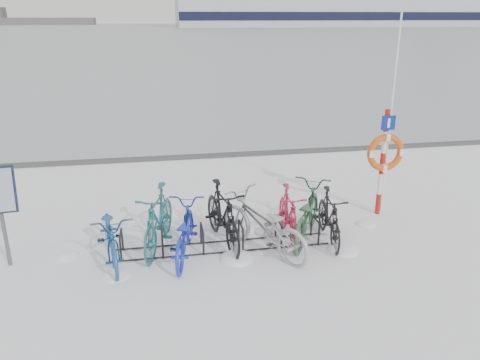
% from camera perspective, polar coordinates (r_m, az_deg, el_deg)
% --- Properties ---
extents(ground, '(900.00, 900.00, 0.00)m').
position_cam_1_polar(ground, '(8.78, -2.24, -8.23)').
color(ground, white).
rests_on(ground, ground).
extents(ice_sheet, '(400.00, 298.00, 0.02)m').
position_cam_1_polar(ice_sheet, '(162.77, -10.35, 17.59)').
color(ice_sheet, '#97A3AB').
rests_on(ice_sheet, ground).
extents(quay_edge, '(400.00, 0.25, 0.10)m').
position_cam_1_polar(quay_edge, '(14.23, -5.60, 2.86)').
color(quay_edge, '#3F3F42').
rests_on(quay_edge, ground).
extents(bike_rack, '(4.00, 0.48, 0.46)m').
position_cam_1_polar(bike_rack, '(8.70, -2.25, -7.18)').
color(bike_rack, black).
rests_on(bike_rack, ground).
extents(lifebuoy_station, '(0.80, 0.23, 4.16)m').
position_cam_1_polar(lifebuoy_station, '(10.15, 17.27, 3.21)').
color(lifebuoy_station, '#A8160D').
rests_on(lifebuoy_station, ground).
extents(bike_0, '(0.98, 2.00, 1.01)m').
position_cam_1_polar(bike_0, '(8.46, -15.43, -6.31)').
color(bike_0, navy).
rests_on(bike_0, ground).
extents(bike_1, '(1.05, 2.03, 1.18)m').
position_cam_1_polar(bike_1, '(8.70, -9.92, -4.51)').
color(bike_1, '#1E5B62').
rests_on(bike_1, ground).
extents(bike_2, '(1.02, 1.97, 0.98)m').
position_cam_1_polar(bike_2, '(8.37, -6.88, -6.06)').
color(bike_2, '#1C32B5').
rests_on(bike_2, ground).
extents(bike_3, '(0.87, 2.05, 1.19)m').
position_cam_1_polar(bike_3, '(8.72, -2.16, -4.10)').
color(bike_3, black).
rests_on(bike_3, ground).
extents(bike_4, '(1.78, 2.21, 1.12)m').
position_cam_1_polar(bike_4, '(8.41, 2.76, -5.28)').
color(bike_4, '#9A9BA0').
rests_on(bike_4, ground).
extents(bike_5, '(0.62, 1.77, 1.05)m').
position_cam_1_polar(bike_5, '(8.96, 5.94, -4.05)').
color(bike_5, '#B61D3C').
rests_on(bike_5, ground).
extents(bike_6, '(1.61, 2.14, 1.08)m').
position_cam_1_polar(bike_6, '(9.06, 8.12, -3.78)').
color(bike_6, '#2F5B3E').
rests_on(bike_6, ground).
extents(bike_7, '(0.68, 1.74, 1.02)m').
position_cam_1_polar(bike_7, '(9.02, 10.81, -4.23)').
color(bike_7, black).
rests_on(bike_7, ground).
extents(snow_drifts, '(6.27, 1.81, 0.21)m').
position_cam_1_polar(snow_drifts, '(8.80, 0.27, -8.15)').
color(snow_drifts, white).
rests_on(snow_drifts, ground).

